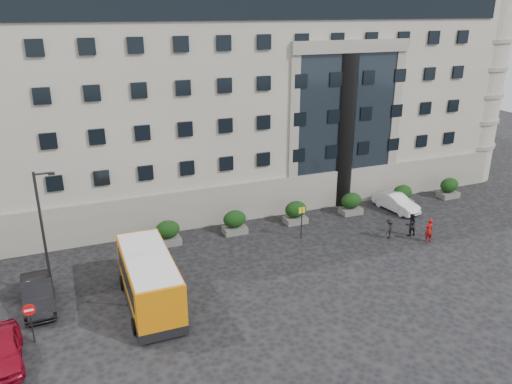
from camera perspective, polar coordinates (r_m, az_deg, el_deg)
ground at (r=31.90m, az=0.30°, el=-10.53°), size 120.00×120.00×0.00m
civic_building at (r=50.64m, az=-2.88°, el=11.92°), size 44.00×24.00×18.00m
entrance_column at (r=43.23m, az=9.99°, el=6.82°), size 1.80×1.80×13.00m
hedge_a at (r=37.11m, az=-10.05°, el=-4.59°), size 1.80×1.26×1.84m
hedge_b at (r=38.35m, az=-2.45°, el=-3.43°), size 1.80×1.26×1.84m
hedge_c at (r=40.23m, az=4.55°, el=-2.31°), size 1.80×1.26×1.84m
hedge_d at (r=42.66m, az=10.83°, el=-1.27°), size 1.80×1.26×1.84m
hedge_e at (r=45.56m, az=16.36°, el=-0.34°), size 1.80×1.26×1.84m
hedge_f at (r=48.84m, az=21.20°, el=0.47°), size 1.80×1.26×1.84m
street_lamp at (r=30.82m, az=-23.05°, el=-4.30°), size 1.16×0.18×8.00m
bus_stop_sign at (r=37.25m, az=5.24°, el=-2.90°), size 0.50×0.08×2.52m
no_entry_sign at (r=28.53m, az=-24.43°, el=-12.75°), size 0.64×0.16×2.32m
minibus at (r=29.67m, az=-12.10°, el=-9.70°), size 2.88×7.58×3.16m
red_truck at (r=46.25m, az=-22.72°, el=-0.31°), size 2.70×5.00×2.58m
parked_car_a at (r=28.22m, az=-26.98°, el=-15.78°), size 2.08×4.53×1.50m
parked_car_b at (r=32.05m, az=-23.67°, el=-10.64°), size 1.97×4.89×1.58m
parked_car_d at (r=42.78m, az=-22.91°, el=-2.94°), size 2.83×4.89×1.28m
white_taxi at (r=44.32m, az=15.70°, el=-1.15°), size 2.22×4.55×1.44m
pedestrian_a at (r=39.07m, az=19.15°, el=-4.15°), size 0.69×0.47×1.85m
pedestrian_b at (r=39.74m, az=17.27°, el=-3.57°), size 0.91×0.74×1.77m
pedestrian_c at (r=38.84m, az=15.02°, el=-4.06°), size 1.17×1.06×1.57m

